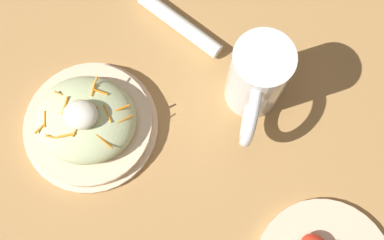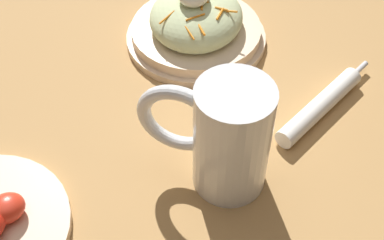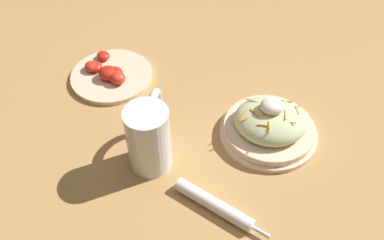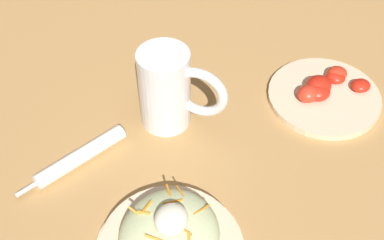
% 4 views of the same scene
% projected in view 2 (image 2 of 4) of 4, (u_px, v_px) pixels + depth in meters
% --- Properties ---
extents(ground_plane, '(1.43, 1.43, 0.00)m').
position_uv_depth(ground_plane, '(153.00, 123.00, 0.71)').
color(ground_plane, '#B2844C').
extents(salad_plate, '(0.22, 0.22, 0.10)m').
position_uv_depth(salad_plate, '(196.00, 24.00, 0.80)').
color(salad_plate, beige).
rests_on(salad_plate, ground_plane).
extents(beer_mug, '(0.09, 0.16, 0.15)m').
position_uv_depth(beer_mug, '(227.00, 140.00, 0.60)').
color(beer_mug, white).
rests_on(beer_mug, ground_plane).
extents(napkin_roll, '(0.18, 0.12, 0.03)m').
position_uv_depth(napkin_roll, '(321.00, 105.00, 0.71)').
color(napkin_roll, white).
rests_on(napkin_roll, ground_plane).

